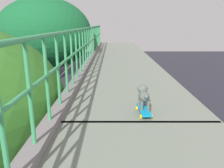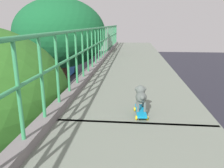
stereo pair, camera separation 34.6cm
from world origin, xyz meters
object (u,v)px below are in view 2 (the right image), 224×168
(city_bus, at_px, (58,67))
(small_dog, at_px, (141,95))
(car_grey_sixth, at_px, (11,111))
(car_white_fifth, at_px, (34,133))
(toy_skateboard, at_px, (141,111))

(city_bus, bearing_deg, small_dog, -68.26)
(car_grey_sixth, bearing_deg, city_bus, 91.69)
(car_white_fifth, height_order, city_bus, city_bus)
(car_grey_sixth, distance_m, city_bus, 12.92)
(city_bus, distance_m, small_dog, 27.64)
(car_white_fifth, distance_m, car_grey_sixth, 4.91)
(city_bus, height_order, toy_skateboard, toy_skateboard)
(toy_skateboard, bearing_deg, city_bus, 111.69)
(car_white_fifth, relative_size, toy_skateboard, 8.83)
(car_grey_sixth, xyz_separation_m, city_bus, (-0.38, 12.86, 1.15))
(car_white_fifth, relative_size, city_bus, 0.41)
(city_bus, xyz_separation_m, toy_skateboard, (10.10, -25.39, 4.36))
(toy_skateboard, relative_size, small_dog, 1.30)
(car_grey_sixth, xyz_separation_m, small_dog, (9.72, -12.46, 5.73))
(car_white_fifth, height_order, small_dog, small_dog)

